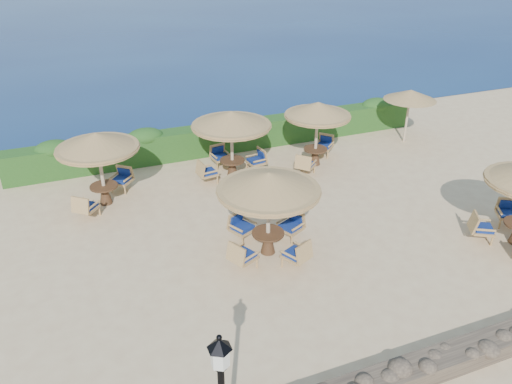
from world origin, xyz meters
The scene contains 8 objects.
ground centered at (0.00, 0.00, 0.00)m, with size 120.00×120.00×0.00m, color #D8BA89.
hedge centered at (0.00, 7.20, 0.60)m, with size 18.00×0.90×1.20m, color #1C4416.
stone_wall centered at (0.00, -6.20, 0.22)m, with size 15.00×0.65×0.44m, color brown.
extra_parasol centered at (7.80, 5.20, 2.17)m, with size 2.30×2.30×2.41m.
cafe_set_0 centered at (-1.40, -0.65, 1.87)m, with size 2.99×2.99×2.65m.
cafe_set_2 centered at (-5.54, 4.25, 2.01)m, with size 2.79×2.79×2.65m.
cafe_set_3 centered at (-0.66, 4.66, 1.88)m, with size 3.03×3.03×2.65m.
cafe_set_4 centered at (2.85, 4.47, 1.98)m, with size 2.64×2.64×2.65m.
Camera 1 is at (-6.30, -12.03, 8.60)m, focal length 35.00 mm.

